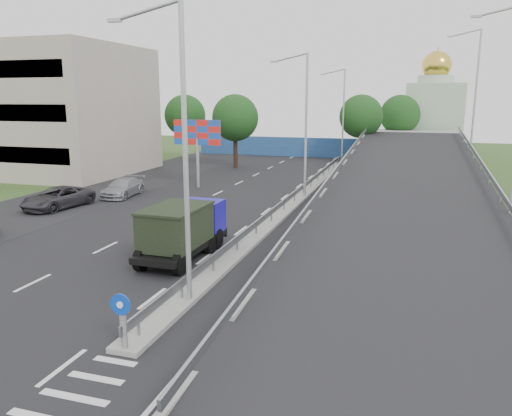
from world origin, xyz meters
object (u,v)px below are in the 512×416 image
at_px(lamp_post_near, 180,141).
at_px(church, 433,113).
at_px(sign_bollard, 123,321).
at_px(lamp_post_mid, 304,118).
at_px(lamp_post_far, 342,111).
at_px(billboard, 197,136).
at_px(parked_car_c, 58,198).
at_px(parked_car_d, 123,188).
at_px(dump_truck, 183,228).

height_order(lamp_post_near, church, church).
xyz_separation_m(sign_bollard, lamp_post_mid, (0.11, 23.83, 4.77)).
height_order(lamp_post_mid, lamp_post_far, same).
relative_size(lamp_post_near, billboard, 1.83).
distance_m(lamp_post_mid, parked_car_c, 17.65).
distance_m(billboard, parked_car_d, 7.33).
xyz_separation_m(lamp_post_far, parked_car_c, (-14.86, -28.05, -5.10)).
xyz_separation_m(lamp_post_far, church, (9.89, 14.00, -0.50)).
height_order(lamp_post_near, parked_car_d, lamp_post_near).
distance_m(sign_bollard, church, 58.84).
bearing_deg(parked_car_c, dump_truck, -21.58).
distance_m(sign_bollard, billboard, 27.53).
distance_m(billboard, parked_car_c, 12.09).
xyz_separation_m(church, billboard, (-19.00, -32.00, -1.12)).
height_order(dump_truck, parked_car_c, dump_truck).
bearing_deg(sign_bollard, lamp_post_near, 88.36).
bearing_deg(parked_car_c, parked_car_d, 76.57).
relative_size(lamp_post_near, dump_truck, 1.74).
relative_size(lamp_post_near, parked_car_c, 1.98).
distance_m(billboard, dump_truck, 18.66).
distance_m(lamp_post_near, church, 54.90).
height_order(lamp_post_far, parked_car_c, lamp_post_far).
bearing_deg(lamp_post_far, church, 54.76).
xyz_separation_m(lamp_post_near, parked_car_d, (-12.94, 16.84, -5.14)).
relative_size(lamp_post_near, lamp_post_mid, 1.00).
height_order(sign_bollard, lamp_post_far, lamp_post_far).
relative_size(lamp_post_mid, lamp_post_far, 1.00).
bearing_deg(lamp_post_near, billboard, 112.49).
bearing_deg(lamp_post_far, lamp_post_mid, -90.00).
bearing_deg(dump_truck, church, 77.11).
relative_size(lamp_post_near, church, 0.73).
xyz_separation_m(lamp_post_mid, lamp_post_far, (0.00, 20.00, 0.00)).
height_order(lamp_post_near, parked_car_c, lamp_post_near).
relative_size(sign_bollard, lamp_post_far, 0.17).
distance_m(lamp_post_far, parked_car_d, 27.03).
relative_size(dump_truck, parked_car_c, 1.14).
bearing_deg(parked_car_d, church, 52.57).
xyz_separation_m(billboard, parked_car_d, (-3.83, -5.16, -3.52)).
distance_m(lamp_post_far, parked_car_c, 32.15).
bearing_deg(sign_bollard, dump_truck, 104.22).
height_order(dump_truck, parked_car_d, dump_truck).
bearing_deg(parked_car_d, lamp_post_near, -58.31).
xyz_separation_m(sign_bollard, lamp_post_near, (0.11, 3.83, 4.77)).
bearing_deg(sign_bollard, lamp_post_mid, 89.74).
xyz_separation_m(lamp_post_near, lamp_post_mid, (0.00, 20.00, 0.00)).
distance_m(sign_bollard, dump_truck, 8.95).
distance_m(lamp_post_near, dump_truck, 6.94).
relative_size(sign_bollard, church, 0.12).
height_order(lamp_post_far, billboard, lamp_post_far).
xyz_separation_m(sign_bollard, church, (10.00, 57.83, 4.28)).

